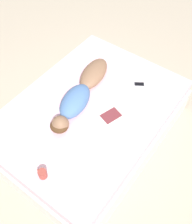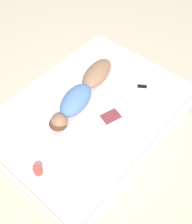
{
  "view_description": "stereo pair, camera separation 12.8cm",
  "coord_description": "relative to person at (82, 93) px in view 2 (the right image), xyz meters",
  "views": [
    {
      "loc": [
        -1.23,
        1.52,
        3.03
      ],
      "look_at": [
        -0.13,
        0.04,
        0.63
      ],
      "focal_mm": 42.0,
      "sensor_mm": 36.0,
      "label": 1
    },
    {
      "loc": [
        -1.33,
        1.44,
        3.03
      ],
      "look_at": [
        -0.13,
        0.04,
        0.63
      ],
      "focal_mm": 42.0,
      "sensor_mm": 36.0,
      "label": 2
    }
  ],
  "objects": [
    {
      "name": "cell_phone",
      "position": [
        -0.45,
        -0.63,
        -0.09
      ],
      "size": [
        0.16,
        0.15,
        0.01
      ],
      "rotation": [
        0.0,
        0.0,
        -0.98
      ],
      "color": "silver",
      "rests_on": "bed"
    },
    {
      "name": "coffee_mug",
      "position": [
        -0.33,
        1.01,
        -0.05
      ],
      "size": [
        0.12,
        0.09,
        0.1
      ],
      "color": "#993D33",
      "rests_on": "bed"
    },
    {
      "name": "ground_plane",
      "position": [
        -0.16,
        0.04,
        -0.68
      ],
      "size": [
        12.0,
        12.0,
        0.0
      ],
      "primitive_type": "plane",
      "color": "#B7A88E"
    },
    {
      "name": "person",
      "position": [
        0.0,
        0.0,
        0.0
      ],
      "size": [
        0.51,
        1.31,
        0.21
      ],
      "rotation": [
        0.0,
        0.0,
        0.22
      ],
      "color": "brown",
      "rests_on": "bed"
    },
    {
      "name": "open_magazine",
      "position": [
        -0.56,
        0.03,
        -0.09
      ],
      "size": [
        0.56,
        0.45,
        0.01
      ],
      "rotation": [
        0.0,
        0.0,
        -0.31
      ],
      "color": "silver",
      "rests_on": "bed"
    },
    {
      "name": "bed",
      "position": [
        -0.16,
        0.04,
        -0.39
      ],
      "size": [
        1.71,
        2.34,
        0.58
      ],
      "color": "beige",
      "rests_on": "ground_plane"
    }
  ]
}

